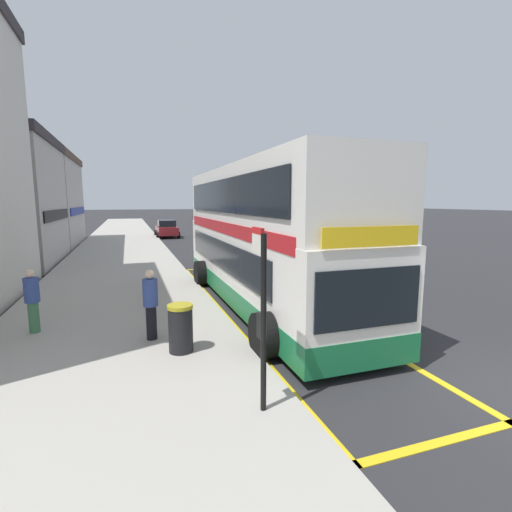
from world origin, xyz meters
TOP-DOWN VIEW (x-y plane):
  - ground_plane at (0.00, 32.00)m, footprint 260.00×260.00m
  - pavement_near at (-7.00, 32.00)m, footprint 6.00×76.00m
  - double_decker_bus at (-2.46, 7.21)m, footprint 3.23×11.53m
  - bus_bay_markings at (-2.53, 6.82)m, footprint 2.94×14.57m
  - bus_stop_sign at (-4.65, 1.06)m, footprint 0.09×0.51m
  - terrace_end at (-15.22, 28.03)m, footprint 10.24×9.74m
  - parked_car_maroon_distant at (-3.11, 31.50)m, footprint 2.09×4.20m
  - parked_car_white_kerbside at (2.86, 18.56)m, footprint 2.09×4.20m
  - parked_car_maroon_behind at (4.59, 54.00)m, footprint 2.09×4.20m
  - pedestrian_waiting_near_sign at (-8.79, 6.05)m, footprint 0.34×0.34m
  - pedestrian_further_back at (-6.09, 4.63)m, footprint 0.34×0.34m
  - litter_bin at (-5.54, 3.68)m, footprint 0.54×0.54m

SIDE VIEW (x-z plane):
  - ground_plane at x=0.00m, z-range 0.00..0.00m
  - bus_bay_markings at x=-2.53m, z-range 0.00..0.01m
  - pavement_near at x=-7.00m, z-range 0.00..0.14m
  - litter_bin at x=-5.54m, z-range 0.14..1.18m
  - parked_car_maroon_distant at x=-3.11m, z-range -0.01..1.61m
  - parked_car_white_kerbside at x=2.86m, z-range -0.01..1.61m
  - parked_car_maroon_behind at x=4.59m, z-range -0.01..1.61m
  - pedestrian_waiting_near_sign at x=-8.79m, z-range 0.20..1.77m
  - pedestrian_further_back at x=-6.09m, z-range 0.21..1.86m
  - bus_stop_sign at x=-4.65m, z-range 0.37..3.18m
  - double_decker_bus at x=-2.46m, z-range -0.13..4.27m
  - terrace_end at x=-15.22m, z-range -0.44..7.30m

